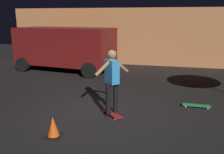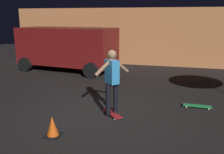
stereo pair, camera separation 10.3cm
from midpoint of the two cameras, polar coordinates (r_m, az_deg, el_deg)
The scene contains 7 objects.
ground_plane at distance 6.70m, azimuth -1.73°, elevation -8.39°, with size 28.00×28.00×0.00m, color black.
low_building at distance 15.21m, azimuth 4.25°, elevation 9.97°, with size 12.43×4.02×2.99m.
parked_van at distance 11.92m, azimuth -10.22°, elevation 7.08°, with size 4.81×2.72×2.03m.
skateboard_ridden at distance 6.52m, azimuth 0.46°, elevation -8.52°, with size 0.69×0.69×0.07m.
skateboard_spare at distance 7.46m, azimuth 19.67°, elevation -6.40°, with size 0.78×0.23×0.07m.
skater at distance 6.21m, azimuth 0.48°, elevation -0.12°, with size 0.76×0.76×1.67m.
traffic_cone at distance 5.55m, azimuth -13.20°, elevation -11.32°, with size 0.34×0.34×0.46m.
Camera 2 is at (1.83, -5.92, 2.55)m, focal length 39.16 mm.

